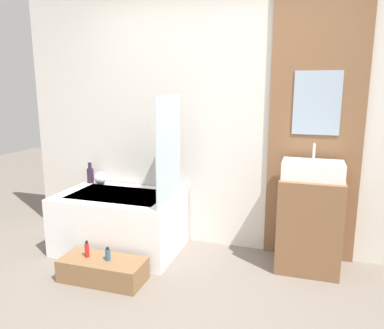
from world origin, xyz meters
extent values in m
cube|color=silver|center=(0.00, 1.58, 1.30)|extent=(4.20, 0.06, 2.60)
cube|color=brown|center=(0.90, 1.53, 1.30)|extent=(0.82, 0.03, 2.60)
cube|color=#9EB2C6|center=(0.90, 1.51, 1.47)|extent=(0.40, 0.01, 0.56)
cube|color=white|center=(-0.89, 1.14, 0.29)|extent=(1.18, 0.78, 0.57)
cube|color=silver|center=(-0.89, 1.14, 0.57)|extent=(0.92, 0.55, 0.01)
cube|color=silver|center=(-0.33, 1.06, 1.06)|extent=(0.01, 0.58, 0.97)
cube|color=olive|center=(-0.74, 0.53, 0.10)|extent=(0.72, 0.32, 0.19)
cube|color=brown|center=(0.90, 1.29, 0.42)|extent=(0.54, 0.45, 0.83)
cube|color=white|center=(0.90, 1.29, 0.91)|extent=(0.51, 0.32, 0.15)
cylinder|color=silver|center=(0.90, 1.37, 1.05)|extent=(0.02, 0.02, 0.15)
cylinder|color=#2D1E33|center=(-1.40, 1.44, 0.65)|extent=(0.07, 0.07, 0.16)
cylinder|color=#2D1E33|center=(-1.40, 1.44, 0.76)|extent=(0.04, 0.04, 0.07)
sphere|color=white|center=(-1.25, 1.41, 0.64)|extent=(0.14, 0.14, 0.14)
cylinder|color=red|center=(-0.88, 0.53, 0.25)|extent=(0.04, 0.04, 0.12)
cylinder|color=black|center=(-0.88, 0.53, 0.32)|extent=(0.02, 0.02, 0.03)
cylinder|color=#2D567A|center=(-0.68, 0.53, 0.24)|extent=(0.04, 0.04, 0.09)
cylinder|color=black|center=(-0.68, 0.53, 0.30)|extent=(0.03, 0.03, 0.02)
camera|label=1|loc=(0.85, -2.01, 1.63)|focal=35.00mm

